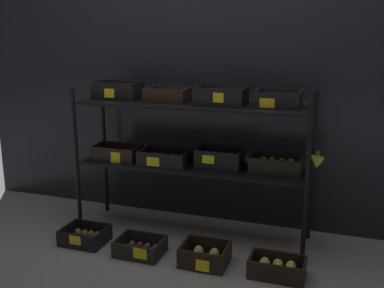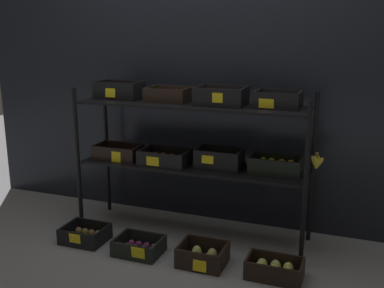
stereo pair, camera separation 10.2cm
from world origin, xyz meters
name	(u,v)px [view 2 (the right image)]	position (x,y,z in m)	size (l,w,h in m)	color
ground_plane	(192,234)	(0.00, 0.00, 0.00)	(10.00, 10.00, 0.00)	gray
storefront_wall	(210,75)	(0.00, 0.41, 1.17)	(4.09, 0.12, 2.35)	black
display_rack	(194,134)	(0.02, 0.01, 0.79)	(1.81, 0.45, 1.14)	black
crate_ground_kiwi	(85,235)	(-0.70, -0.39, 0.05)	(0.32, 0.26, 0.12)	black
crate_ground_plum	(139,248)	(-0.24, -0.42, 0.04)	(0.32, 0.25, 0.11)	black
crate_ground_pear	(203,256)	(0.23, -0.41, 0.06)	(0.31, 0.26, 0.14)	black
crate_ground_right_pear	(274,270)	(0.71, -0.41, 0.05)	(0.35, 0.21, 0.13)	black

